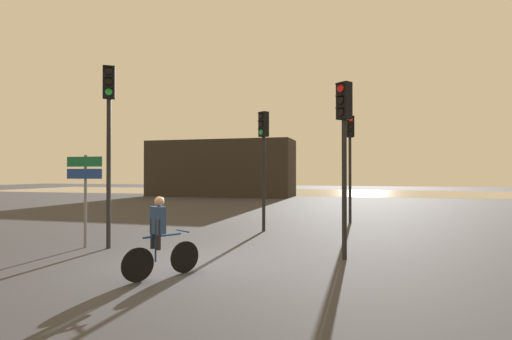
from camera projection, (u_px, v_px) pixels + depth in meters
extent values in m
plane|color=#333338|center=(177.00, 264.00, 9.18)|extent=(120.00, 120.00, 0.00)
cube|color=#9E937F|center=(326.00, 192.00, 43.92)|extent=(80.00, 16.00, 0.01)
cube|color=#2D2823|center=(220.00, 168.00, 36.62)|extent=(13.40, 4.00, 5.10)
cylinder|color=black|center=(264.00, 184.00, 14.35)|extent=(0.12, 0.12, 3.40)
cube|color=black|center=(264.00, 124.00, 14.37)|extent=(0.40, 0.38, 0.90)
cylinder|color=black|center=(261.00, 116.00, 14.28)|extent=(0.18, 0.13, 0.19)
cube|color=black|center=(260.00, 113.00, 14.27)|extent=(0.22, 0.20, 0.02)
cylinder|color=black|center=(261.00, 124.00, 14.28)|extent=(0.18, 0.13, 0.19)
cube|color=black|center=(260.00, 121.00, 14.27)|extent=(0.22, 0.20, 0.02)
cylinder|color=green|center=(261.00, 132.00, 14.28)|extent=(0.18, 0.13, 0.19)
cube|color=black|center=(260.00, 129.00, 14.27)|extent=(0.22, 0.20, 0.02)
cylinder|color=black|center=(344.00, 189.00, 9.67)|extent=(0.12, 0.12, 3.39)
cube|color=black|center=(344.00, 101.00, 9.68)|extent=(0.40, 0.38, 0.90)
cylinder|color=red|center=(340.00, 88.00, 9.61)|extent=(0.17, 0.14, 0.19)
cube|color=black|center=(340.00, 84.00, 9.59)|extent=(0.22, 0.21, 0.02)
cylinder|color=black|center=(340.00, 100.00, 9.60)|extent=(0.17, 0.14, 0.19)
cube|color=black|center=(340.00, 96.00, 9.59)|extent=(0.22, 0.21, 0.02)
cylinder|color=black|center=(340.00, 112.00, 9.60)|extent=(0.17, 0.14, 0.19)
cube|color=black|center=(340.00, 108.00, 9.59)|extent=(0.22, 0.21, 0.02)
cylinder|color=black|center=(350.00, 180.00, 16.78)|extent=(0.12, 0.12, 3.61)
cube|color=black|center=(350.00, 127.00, 16.80)|extent=(0.38, 0.33, 0.90)
cylinder|color=red|center=(351.00, 119.00, 16.66)|extent=(0.19, 0.09, 0.19)
cube|color=black|center=(351.00, 117.00, 16.64)|extent=(0.22, 0.17, 0.02)
cylinder|color=black|center=(351.00, 126.00, 16.66)|extent=(0.19, 0.09, 0.19)
cube|color=black|center=(351.00, 124.00, 16.64)|extent=(0.22, 0.17, 0.02)
cylinder|color=black|center=(351.00, 133.00, 16.66)|extent=(0.19, 0.09, 0.19)
cube|color=black|center=(351.00, 130.00, 16.64)|extent=(0.22, 0.17, 0.02)
cylinder|color=black|center=(109.00, 173.00, 11.08)|extent=(0.12, 0.12, 4.17)
cube|color=black|center=(109.00, 82.00, 11.11)|extent=(0.40, 0.38, 0.90)
cylinder|color=black|center=(109.00, 71.00, 10.98)|extent=(0.18, 0.13, 0.19)
cube|color=black|center=(109.00, 67.00, 10.96)|extent=(0.22, 0.20, 0.02)
cylinder|color=black|center=(109.00, 81.00, 10.98)|extent=(0.18, 0.13, 0.19)
cube|color=black|center=(109.00, 77.00, 10.96)|extent=(0.22, 0.20, 0.02)
cylinder|color=green|center=(109.00, 92.00, 10.97)|extent=(0.18, 0.13, 0.19)
cube|color=black|center=(109.00, 88.00, 10.96)|extent=(0.22, 0.20, 0.02)
cylinder|color=slate|center=(85.00, 201.00, 11.20)|extent=(0.08, 0.08, 2.60)
cube|color=#116038|center=(84.00, 162.00, 11.16)|extent=(1.10, 0.08, 0.28)
cube|color=navy|center=(84.00, 174.00, 11.16)|extent=(1.10, 0.08, 0.28)
cylinder|color=black|center=(185.00, 257.00, 8.34)|extent=(0.38, 0.58, 0.66)
cylinder|color=black|center=(138.00, 265.00, 7.62)|extent=(0.38, 0.58, 0.66)
cylinder|color=navy|center=(162.00, 236.00, 7.99)|extent=(0.48, 0.73, 0.04)
cylinder|color=navy|center=(156.00, 248.00, 7.88)|extent=(0.04, 0.04, 0.55)
cylinder|color=navy|center=(183.00, 231.00, 8.31)|extent=(0.41, 0.27, 0.03)
cylinder|color=black|center=(158.00, 235.00, 7.81)|extent=(0.11, 0.11, 0.60)
cylinder|color=black|center=(153.00, 233.00, 7.96)|extent=(0.11, 0.11, 0.60)
cube|color=navy|center=(158.00, 220.00, 7.92)|extent=(0.36, 0.33, 0.54)
sphere|color=tan|center=(159.00, 201.00, 7.94)|extent=(0.20, 0.20, 0.20)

